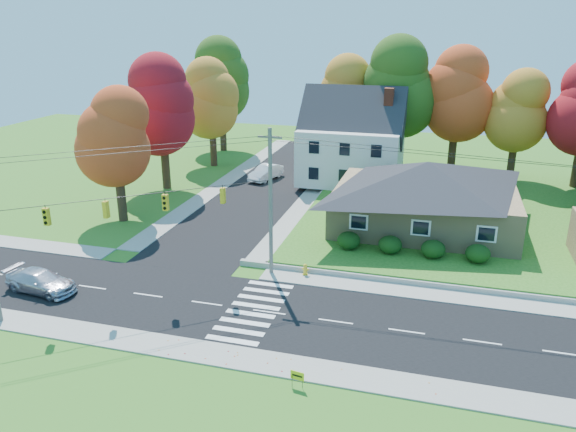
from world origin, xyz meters
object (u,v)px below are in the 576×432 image
(ranch_house, at_px, (425,194))
(silver_sedan, at_px, (41,281))
(fire_hydrant, at_px, (305,270))
(white_car, at_px, (266,172))

(ranch_house, distance_m, silver_sedan, 28.72)
(fire_hydrant, bearing_deg, white_car, 114.15)
(silver_sedan, xyz_separation_m, white_car, (5.60, 29.04, 0.09))
(ranch_house, height_order, fire_hydrant, ranch_house)
(ranch_house, bearing_deg, silver_sedan, -142.67)
(silver_sedan, height_order, fire_hydrant, silver_sedan)
(fire_hydrant, bearing_deg, silver_sedan, -156.25)
(ranch_house, xyz_separation_m, silver_sedan, (-22.75, -17.35, -2.55))
(ranch_house, relative_size, fire_hydrant, 17.04)
(silver_sedan, relative_size, fire_hydrant, 5.60)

